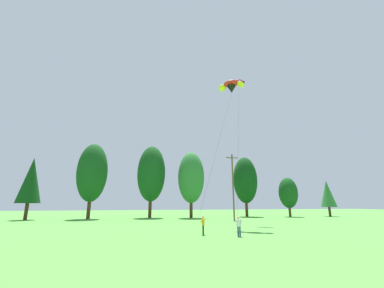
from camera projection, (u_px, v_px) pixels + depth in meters
name	position (u px, v px, depth m)	size (l,w,h in m)	color
treeline_tree_b	(31.00, 180.00, 44.41)	(4.03, 4.03, 11.06)	#472D19
treeline_tree_c	(92.00, 172.00, 47.87)	(5.69, 5.69, 14.42)	#472D19
treeline_tree_d	(151.00, 173.00, 51.87)	(5.82, 5.82, 14.90)	#472D19
treeline_tree_e	(191.00, 177.00, 51.31)	(5.45, 5.45, 13.52)	#472D19
treeline_tree_f	(245.00, 180.00, 56.59)	(5.42, 5.42, 13.41)	#472D19
treeline_tree_g	(288.00, 193.00, 55.13)	(4.12, 4.12, 8.58)	#472D19
treeline_tree_h	(327.00, 194.00, 56.14)	(3.37, 3.37, 8.03)	#472D19
utility_pole	(233.00, 185.00, 41.26)	(2.20, 0.26, 11.11)	brown
kite_flyer_near	(203.00, 224.00, 22.22)	(0.65, 0.68, 1.69)	black
kite_flyer_mid	(239.00, 225.00, 21.14)	(0.44, 0.59, 1.69)	navy
parafoil_kite_high_red_yellow	(231.00, 86.00, 34.60)	(8.62, 8.52, 18.15)	red
parafoil_kite_mid_magenta	(239.00, 83.00, 42.51)	(9.29, 15.81, 22.59)	#D12893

